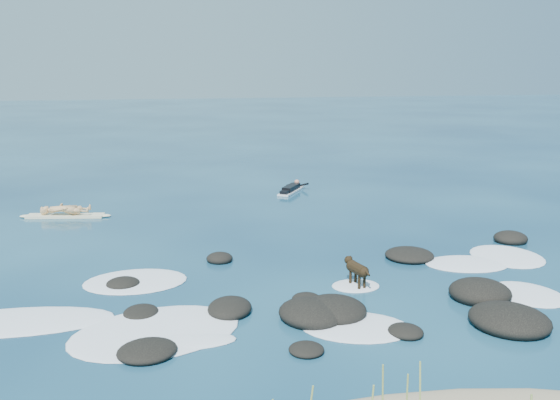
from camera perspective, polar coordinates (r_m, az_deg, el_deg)
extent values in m
plane|color=#0A2642|center=(15.28, 1.30, -6.51)|extent=(160.00, 160.00, 0.00)
cylinder|color=#8AA04D|center=(8.77, 9.37, -17.35)|extent=(0.08, 0.10, 0.98)
ellipsoid|color=black|center=(16.06, -5.55, -5.34)|extent=(0.87, 0.88, 0.30)
ellipsoid|color=black|center=(18.85, 20.33, -3.31)|extent=(1.13, 1.08, 0.42)
ellipsoid|color=black|center=(16.60, 11.74, -4.95)|extent=(1.40, 1.40, 0.32)
ellipsoid|color=black|center=(13.04, -12.59, -9.99)|extent=(0.79, 0.92, 0.18)
ellipsoid|color=black|center=(13.37, 2.43, -9.06)|extent=(0.76, 0.81, 0.23)
ellipsoid|color=black|center=(12.96, 20.24, -10.24)|extent=(1.93, 2.00, 0.50)
ellipsoid|color=black|center=(13.61, 21.41, -9.58)|extent=(0.66, 0.67, 0.21)
ellipsoid|color=black|center=(14.20, 17.81, -8.04)|extent=(1.76, 1.77, 0.53)
ellipsoid|color=black|center=(11.34, -12.05, -13.34)|extent=(1.32, 1.27, 0.27)
ellipsoid|color=black|center=(12.51, 2.83, -10.31)|extent=(1.60, 1.71, 0.47)
ellipsoid|color=black|center=(11.20, 2.43, -13.50)|extent=(0.75, 0.75, 0.19)
ellipsoid|color=black|center=(12.86, -4.62, -9.82)|extent=(1.17, 1.30, 0.35)
ellipsoid|color=black|center=(12.70, 4.94, -9.98)|extent=(1.75, 1.77, 0.48)
ellipsoid|color=black|center=(14.69, -14.16, -7.41)|extent=(0.84, 0.79, 0.26)
ellipsoid|color=black|center=(12.08, 11.42, -11.70)|extent=(0.85, 0.88, 0.24)
ellipsoid|color=white|center=(12.25, 6.91, -11.45)|extent=(2.52, 2.14, 0.12)
ellipsoid|color=white|center=(17.42, 20.03, -4.86)|extent=(1.87, 2.16, 0.12)
ellipsoid|color=white|center=(14.93, -13.08, -7.26)|extent=(2.41, 1.81, 0.12)
ellipsoid|color=white|center=(12.20, -11.29, -11.71)|extent=(3.84, 3.24, 0.12)
ellipsoid|color=white|center=(16.46, 16.70, -5.62)|extent=(2.30, 1.75, 0.12)
ellipsoid|color=white|center=(12.39, -9.33, -11.24)|extent=(2.33, 1.98, 0.12)
ellipsoid|color=white|center=(11.76, -11.10, -12.64)|extent=(2.94, 1.20, 0.12)
ellipsoid|color=white|center=(14.80, 21.71, -8.01)|extent=(1.87, 2.07, 0.12)
ellipsoid|color=white|center=(13.42, -23.20, -10.23)|extent=(3.96, 1.73, 0.12)
ellipsoid|color=white|center=(14.36, 6.94, -7.81)|extent=(1.10, 0.90, 0.12)
cube|color=#EEE9BE|center=(21.72, -19.03, -1.38)|extent=(2.53, 0.95, 0.08)
ellipsoid|color=#EEE9BE|center=(21.39, -15.85, -1.38)|extent=(0.54, 0.37, 0.09)
ellipsoid|color=#EEE9BE|center=(22.12, -22.10, -1.38)|extent=(0.54, 0.37, 0.09)
imported|color=tan|center=(21.55, -19.18, 0.82)|extent=(0.48, 0.65, 1.61)
cube|color=white|center=(24.57, 1.03, 0.83)|extent=(1.43, 1.88, 0.07)
ellipsoid|color=white|center=(25.48, 1.76, 1.23)|extent=(0.43, 0.49, 0.07)
cube|color=black|center=(24.55, 1.03, 1.13)|extent=(0.94, 1.20, 0.20)
sphere|color=tan|center=(25.17, 1.56, 1.65)|extent=(0.28, 0.28, 0.20)
cylinder|color=black|center=(25.40, 1.12, 1.49)|extent=(0.50, 0.16, 0.22)
cylinder|color=black|center=(25.24, 2.19, 1.41)|extent=(0.34, 0.45, 0.22)
cube|color=black|center=(23.94, 0.50, 0.76)|extent=(0.52, 0.57, 0.12)
cylinder|color=black|center=(14.13, 7.11, -6.27)|extent=(0.37, 0.58, 0.26)
sphere|color=black|center=(14.32, 6.60, -6.00)|extent=(0.32, 0.32, 0.27)
sphere|color=black|center=(13.94, 7.64, -6.54)|extent=(0.29, 0.29, 0.24)
sphere|color=black|center=(14.41, 6.28, -5.48)|extent=(0.23, 0.23, 0.19)
cone|color=black|center=(14.51, 6.04, -5.41)|extent=(0.13, 0.14, 0.10)
cone|color=black|center=(14.36, 6.14, -5.22)|extent=(0.10, 0.08, 0.09)
cone|color=black|center=(14.41, 6.48, -5.17)|extent=(0.10, 0.08, 0.09)
cylinder|color=black|center=(14.33, 6.46, -7.15)|extent=(0.08, 0.08, 0.35)
cylinder|color=black|center=(14.40, 6.92, -7.07)|extent=(0.08, 0.08, 0.35)
cylinder|color=black|center=(14.04, 7.25, -7.59)|extent=(0.08, 0.08, 0.35)
cylinder|color=black|center=(14.11, 7.72, -7.50)|extent=(0.08, 0.08, 0.35)
cylinder|color=black|center=(13.83, 7.92, -6.50)|extent=(0.10, 0.26, 0.15)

